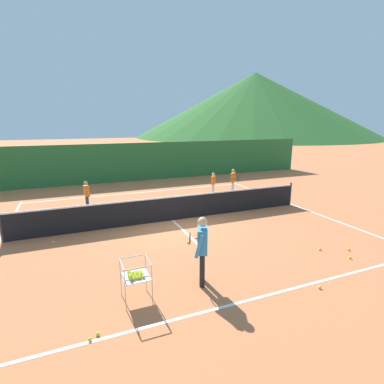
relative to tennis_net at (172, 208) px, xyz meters
name	(u,v)px	position (x,y,z in m)	size (l,w,h in m)	color
ground_plane	(172,220)	(0.00, 0.00, -0.50)	(120.00, 120.00, 0.00)	#C67042
line_baseline_near	(255,298)	(0.00, -5.67, -0.50)	(11.73, 0.08, 0.01)	white
line_baseline_far	(143,192)	(0.00, 5.02, -0.50)	(11.73, 0.08, 0.01)	white
line_sideline_east	(292,204)	(5.87, 0.00, -0.50)	(0.08, 10.69, 0.01)	white
line_service_center	(172,220)	(0.00, 0.00, -0.50)	(0.08, 5.39, 0.01)	white
tennis_net	(172,208)	(0.00, 0.00, 0.00)	(11.52, 0.08, 1.05)	#333338
instructor	(202,244)	(-0.83, -4.64, 0.50)	(0.50, 0.83, 1.66)	black
student_0	(87,193)	(-2.98, 2.80, 0.26)	(0.25, 0.51, 1.26)	navy
student_1	(213,182)	(3.25, 3.00, 0.22)	(0.42, 0.45, 1.20)	silver
student_2	(233,179)	(4.36, 2.85, 0.31)	(0.47, 0.71, 1.34)	silver
ball_cart	(135,275)	(-2.42, -4.72, 0.09)	(0.58, 0.58, 0.90)	#B7B7BC
tennis_ball_0	(188,242)	(-0.27, -2.33, -0.47)	(0.07, 0.07, 0.07)	yellow
tennis_ball_1	(90,339)	(-3.44, -5.64, -0.47)	(0.07, 0.07, 0.07)	yellow
tennis_ball_2	(98,334)	(-3.30, -5.55, -0.47)	(0.07, 0.07, 0.07)	yellow
tennis_ball_3	(54,242)	(-4.22, -0.70, -0.47)	(0.07, 0.07, 0.07)	yellow
tennis_ball_4	(250,217)	(3.01, -0.88, -0.47)	(0.07, 0.07, 0.07)	yellow
tennis_ball_5	(320,249)	(3.22, -4.31, -0.47)	(0.07, 0.07, 0.07)	yellow
tennis_ball_6	(320,287)	(1.60, -5.91, -0.47)	(0.07, 0.07, 0.07)	yellow
tennis_ball_7	(350,258)	(3.57, -5.06, -0.47)	(0.07, 0.07, 0.07)	yellow
tennis_ball_8	(349,249)	(4.01, -4.65, -0.47)	(0.07, 0.07, 0.07)	yellow
windscreen_fence	(130,162)	(0.00, 8.39, 0.72)	(25.81, 0.08, 2.44)	#286B33
hill_0	(254,105)	(39.72, 54.02, 7.14)	(58.65, 58.65, 15.29)	#2D6628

